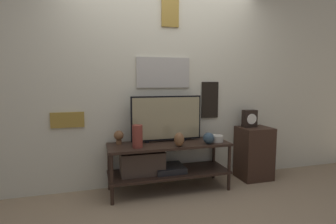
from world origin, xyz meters
name	(u,v)px	position (x,y,z in m)	size (l,w,h in m)	color
ground_plane	(176,199)	(0.00, 0.00, 0.00)	(12.00, 12.00, 0.00)	#997F60
wall_back	(163,80)	(0.00, 0.58, 1.35)	(6.40, 0.08, 2.70)	beige
media_console	(158,161)	(-0.13, 0.28, 0.37)	(1.47, 0.49, 0.59)	black
television	(166,118)	(0.00, 0.39, 0.88)	(0.89, 0.05, 0.57)	black
vase_round_glass	(209,138)	(0.45, 0.13, 0.66)	(0.14, 0.14, 0.14)	#2D4251
vase_tall_ceramic	(137,136)	(-0.40, 0.19, 0.72)	(0.12, 0.12, 0.26)	brown
vase_wide_bowl	(217,138)	(0.60, 0.20, 0.63)	(0.16, 0.16, 0.08)	beige
vase_urn_stoneware	(179,139)	(0.07, 0.11, 0.67)	(0.12, 0.12, 0.16)	brown
candle_jar	(192,134)	(0.38, 0.48, 0.64)	(0.08, 0.08, 0.11)	silver
decorative_bust	(119,136)	(-0.59, 0.41, 0.69)	(0.12, 0.12, 0.17)	brown
side_table	(254,153)	(1.24, 0.34, 0.36)	(0.42, 0.37, 0.71)	#382319
mantel_clock	(250,119)	(1.18, 0.38, 0.83)	(0.19, 0.11, 0.24)	black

